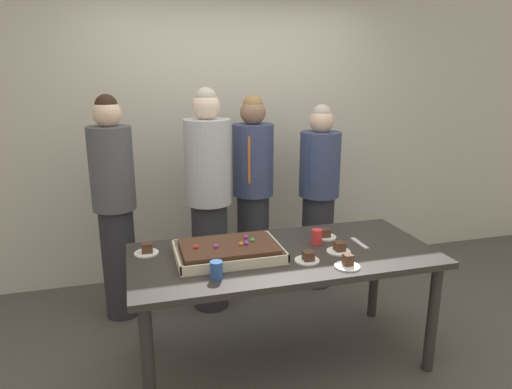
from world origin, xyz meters
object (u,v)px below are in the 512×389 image
at_px(plated_slice_far_right, 325,235).
at_px(person_serving_front, 209,199).
at_px(cake_server_utensil, 359,243).
at_px(plated_slice_near_right, 308,258).
at_px(plated_slice_far_left, 147,250).
at_px(plated_slice_near_left, 339,249).
at_px(drink_cup_nearest, 216,270).
at_px(person_far_right_suit, 253,192).
at_px(person_striped_tie_right, 115,206).
at_px(person_green_shirt_behind, 319,195).
at_px(party_table, 284,266).
at_px(plated_slice_center_front, 348,263).
at_px(sheet_cake, 228,251).
at_px(drink_cup_middle, 317,237).

bearing_deg(plated_slice_far_right, person_serving_front, 134.37).
height_order(plated_slice_far_right, cake_server_utensil, plated_slice_far_right).
bearing_deg(plated_slice_near_right, plated_slice_far_left, 157.29).
distance_m(plated_slice_near_left, person_serving_front, 1.16).
height_order(drink_cup_nearest, person_far_right_suit, person_far_right_suit).
height_order(person_striped_tie_right, person_far_right_suit, person_striped_tie_right).
bearing_deg(cake_server_utensil, person_green_shirt_behind, 82.01).
bearing_deg(party_table, person_serving_front, 110.27).
relative_size(plated_slice_near_left, plated_slice_center_front, 1.00).
height_order(drink_cup_nearest, person_serving_front, person_serving_front).
distance_m(plated_slice_far_left, person_serving_front, 0.83).
height_order(party_table, person_serving_front, person_serving_front).
bearing_deg(plated_slice_near_right, person_green_shirt_behind, 63.62).
relative_size(plated_slice_far_left, cake_server_utensil, 0.75).
bearing_deg(party_table, plated_slice_center_front, -47.19).
distance_m(plated_slice_far_left, person_striped_tie_right, 0.74).
height_order(party_table, person_striped_tie_right, person_striped_tie_right).
relative_size(party_table, plated_slice_far_right, 12.74).
distance_m(drink_cup_nearest, person_serving_front, 1.13).
relative_size(plated_slice_near_left, plated_slice_far_right, 1.00).
distance_m(plated_slice_far_right, cake_server_utensil, 0.24).
xyz_separation_m(sheet_cake, cake_server_utensil, (0.88, -0.03, -0.03)).
relative_size(plated_slice_far_right, person_green_shirt_behind, 0.09).
bearing_deg(plated_slice_far_right, cake_server_utensil, -43.71).
distance_m(plated_slice_near_right, person_green_shirt_behind, 1.30).
distance_m(drink_cup_middle, cake_server_utensil, 0.29).
xyz_separation_m(person_serving_front, person_far_right_suit, (0.42, 0.23, -0.03)).
distance_m(drink_cup_nearest, person_green_shirt_behind, 1.69).
bearing_deg(person_green_shirt_behind, sheet_cake, 0.01).
xyz_separation_m(plated_slice_far_left, drink_cup_nearest, (0.35, -0.46, 0.03)).
relative_size(party_table, plated_slice_near_left, 12.74).
bearing_deg(drink_cup_nearest, person_green_shirt_behind, 47.35).
bearing_deg(plated_slice_near_right, person_serving_front, 111.64).
xyz_separation_m(plated_slice_far_right, person_far_right_suit, (-0.26, 0.92, 0.09)).
relative_size(person_serving_front, person_far_right_suit, 1.04).
height_order(plated_slice_near_left, person_serving_front, person_serving_front).
xyz_separation_m(person_green_shirt_behind, person_far_right_suit, (-0.57, 0.09, 0.05)).
bearing_deg(drink_cup_middle, cake_server_utensil, -15.06).
bearing_deg(person_striped_tie_right, drink_cup_nearest, -12.30).
xyz_separation_m(plated_slice_near_left, person_far_right_suit, (-0.23, 1.18, 0.09)).
xyz_separation_m(plated_slice_near_left, plated_slice_far_left, (-1.17, 0.30, 0.00)).
bearing_deg(person_serving_front, person_green_shirt_behind, 99.86).
bearing_deg(plated_slice_far_left, person_serving_front, 51.77).
distance_m(party_table, plated_slice_center_front, 0.43).
bearing_deg(person_green_shirt_behind, party_table, 12.77).
bearing_deg(plated_slice_far_right, drink_cup_middle, -138.45).
relative_size(party_table, person_striped_tie_right, 1.11).
bearing_deg(party_table, plated_slice_far_right, 25.49).
relative_size(plated_slice_far_right, person_far_right_suit, 0.09).
bearing_deg(person_green_shirt_behind, drink_cup_nearest, 3.96).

